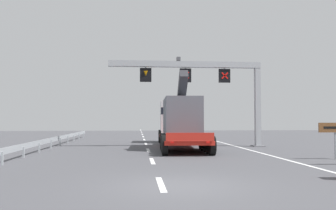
# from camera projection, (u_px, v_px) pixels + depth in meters

# --- Properties ---
(ground) EXTENTS (112.00, 112.00, 0.00)m
(ground) POSITION_uv_depth(u_px,v_px,m) (180.00, 186.00, 10.88)
(ground) COLOR #4C4C51
(lane_markings) EXTENTS (0.20, 71.68, 0.01)m
(lane_markings) POSITION_uv_depth(u_px,v_px,m) (144.00, 138.00, 39.24)
(lane_markings) COLOR silver
(lane_markings) RESTS_ON ground
(edge_line_right) EXTENTS (0.20, 63.00, 0.01)m
(edge_line_right) POSITION_uv_depth(u_px,v_px,m) (251.00, 150.00, 23.37)
(edge_line_right) COLOR silver
(edge_line_right) RESTS_ON ground
(overhead_lane_gantry) EXTENTS (11.76, 0.90, 6.74)m
(overhead_lane_gantry) POSITION_uv_depth(u_px,v_px,m) (205.00, 78.00, 26.75)
(overhead_lane_gantry) COLOR #9EA0A5
(overhead_lane_gantry) RESTS_ON ground
(heavy_haul_truck_red) EXTENTS (3.51, 14.14, 5.30)m
(heavy_haul_truck_red) POSITION_uv_depth(u_px,v_px,m) (179.00, 120.00, 27.57)
(heavy_haul_truck_red) COLOR red
(heavy_haul_truck_red) RESTS_ON ground
(tourist_info_sign_brown) EXTENTS (1.83, 0.15, 1.88)m
(tourist_info_sign_brown) POSITION_uv_depth(u_px,v_px,m) (336.00, 131.00, 18.17)
(tourist_info_sign_brown) COLOR #9EA0A5
(tourist_info_sign_brown) RESTS_ON ground
(guardrail_left) EXTENTS (0.13, 33.19, 0.76)m
(guardrail_left) POSITION_uv_depth(u_px,v_px,m) (50.00, 141.00, 24.78)
(guardrail_left) COLOR #999EA3
(guardrail_left) RESTS_ON ground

